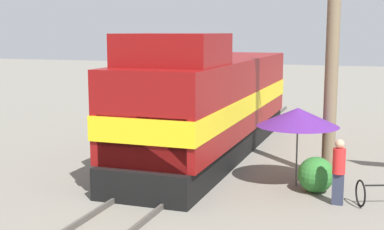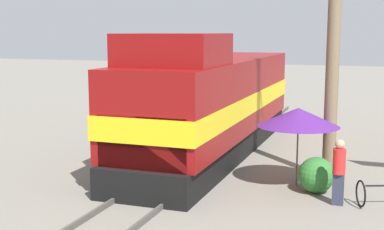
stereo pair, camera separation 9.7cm
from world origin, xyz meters
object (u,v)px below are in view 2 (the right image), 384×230
(vendor_umbrella, at_px, (298,117))
(person_bystander, at_px, (339,169))
(utility_pole, at_px, (334,31))
(locomotive, at_px, (210,104))

(vendor_umbrella, relative_size, person_bystander, 1.37)
(vendor_umbrella, bearing_deg, person_bystander, -47.27)
(utility_pole, distance_m, person_bystander, 4.53)
(vendor_umbrella, bearing_deg, utility_pole, 55.19)
(vendor_umbrella, height_order, person_bystander, vendor_umbrella)
(utility_pole, relative_size, vendor_umbrella, 3.73)
(locomotive, height_order, vendor_umbrella, locomotive)
(person_bystander, bearing_deg, vendor_umbrella, 132.73)
(locomotive, relative_size, vendor_umbrella, 5.49)
(locomotive, bearing_deg, person_bystander, -41.08)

